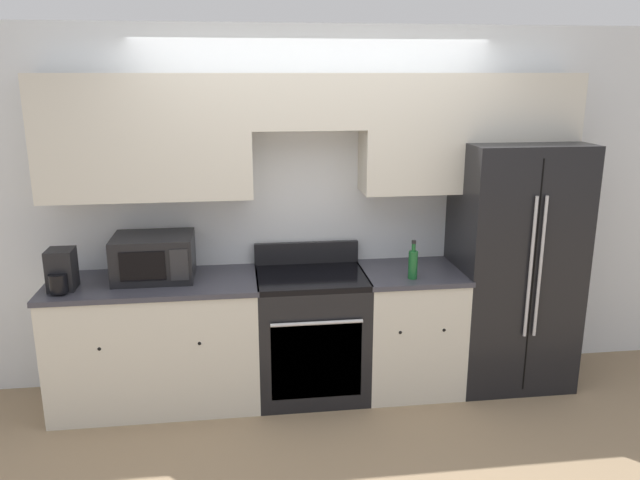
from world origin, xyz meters
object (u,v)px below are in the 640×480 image
Objects in this scene: oven_range at (311,333)px; refrigerator at (511,264)px; microwave at (154,257)px; bottle at (413,264)px.

refrigerator is at bearing 1.89° from oven_range.
refrigerator is at bearing -0.41° from microwave.
oven_range is 1.56m from refrigerator.
bottle is (1.76, -0.24, -0.04)m from microwave.
refrigerator is 2.57m from microwave.
bottle is (-0.81, -0.22, 0.11)m from refrigerator.
refrigerator reaches higher than bottle.
microwave is 1.97× the size of bottle.
refrigerator reaches higher than microwave.
refrigerator reaches higher than oven_range.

